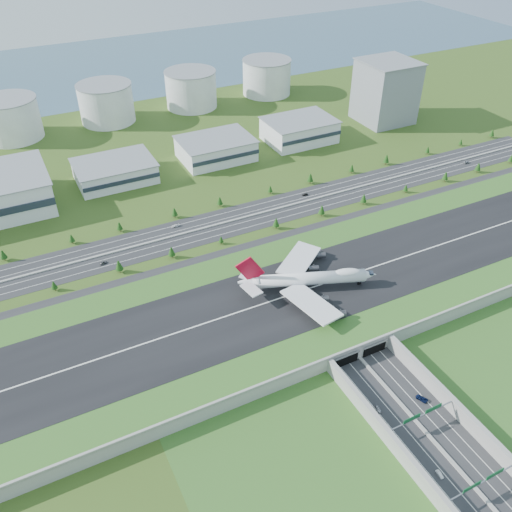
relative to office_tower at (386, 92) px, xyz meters
name	(u,v)px	position (x,y,z in m)	size (l,w,h in m)	color
ground	(308,300)	(-200.00, -195.00, -27.50)	(1200.00, 1200.00, 0.00)	#314E18
airfield_deck	(308,294)	(-200.00, -195.09, -23.38)	(520.00, 100.00, 9.20)	gray
underpass_road	(427,428)	(-200.00, -294.42, -24.07)	(38.80, 120.40, 8.00)	#28282B
sign_gantry_near	(422,416)	(-200.00, -290.04, -20.55)	(38.70, 0.70, 9.80)	gray
sign_gantry_far	(483,483)	(-200.00, -325.04, -20.55)	(38.70, 0.70, 9.80)	gray
north_expressway	(237,220)	(-200.00, -100.00, -27.44)	(560.00, 36.00, 0.12)	#28282B
tree_row	(279,204)	(-167.85, -100.84, -22.76)	(509.71, 48.74, 8.46)	#3D2819
hangar_mid_a	(115,171)	(-260.00, -5.00, -20.00)	(58.00, 42.00, 15.00)	white
hangar_mid_b	(216,149)	(-175.00, -5.00, -19.00)	(58.00, 42.00, 17.00)	white
hangar_mid_c	(299,130)	(-95.00, -5.00, -18.00)	(58.00, 42.00, 19.00)	white
office_tower	(386,92)	(0.00, 0.00, 0.00)	(46.00, 46.00, 55.00)	gray
fuel_tank_a	(11,119)	(-320.00, 115.00, -10.00)	(50.00, 50.00, 35.00)	silver
fuel_tank_b	(106,103)	(-235.00, 115.00, -10.00)	(50.00, 50.00, 35.00)	silver
fuel_tank_c	(191,89)	(-150.00, 115.00, -10.00)	(50.00, 50.00, 35.00)	silver
fuel_tank_d	(267,77)	(-65.00, 115.00, -10.00)	(50.00, 50.00, 35.00)	silver
bay_water	(103,67)	(-200.00, 285.00, -27.47)	(1200.00, 260.00, 0.06)	#3A5A70
boeing_747	(308,279)	(-200.52, -194.05, -12.60)	(75.48, 70.03, 24.49)	white
car_0	(378,408)	(-211.17, -274.78, -26.59)	(1.87, 4.65, 1.59)	#AAA9AE
car_1	(440,474)	(-208.66, -312.41, -26.72)	(1.39, 4.00, 1.32)	white
car_2	(422,398)	(-189.59, -279.26, -26.59)	(2.63, 5.70, 1.58)	#0B1537
car_4	(103,263)	(-295.74, -109.04, -26.60)	(1.85, 4.59, 1.56)	#505054
car_5	(305,195)	(-140.64, -92.07, -26.67)	(1.50, 4.29, 1.41)	black
car_6	(467,162)	(5.90, -105.94, -26.57)	(2.67, 5.80, 1.61)	#ACACB0
car_7	(175,226)	(-241.54, -89.28, -26.61)	(2.16, 5.31, 1.54)	silver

